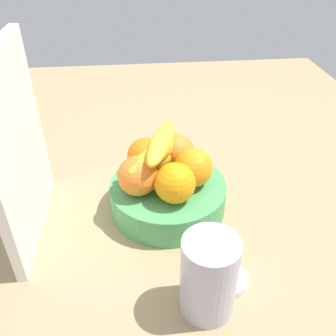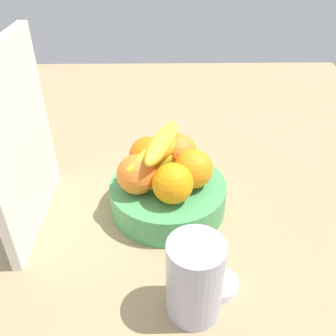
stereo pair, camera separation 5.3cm
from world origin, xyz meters
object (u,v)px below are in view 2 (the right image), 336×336
at_px(orange_back_left, 148,156).
at_px(orange_back_right, 137,174).
at_px(fruit_bowl, 168,196).
at_px(orange_center, 178,152).
at_px(banana_bunch, 160,155).
at_px(orange_front_left, 173,183).
at_px(orange_front_right, 193,169).
at_px(thermos_tumbler, 195,279).
at_px(jar_lid, 218,284).
at_px(cutting_board, 20,143).

height_order(orange_back_left, orange_back_right, same).
distance_m(fruit_bowl, orange_center, 0.09).
bearing_deg(orange_back_left, fruit_bowl, -138.48).
bearing_deg(banana_bunch, orange_back_left, 53.79).
bearing_deg(orange_front_left, fruit_bowl, 8.64).
height_order(orange_front_right, banana_bunch, banana_bunch).
bearing_deg(thermos_tumbler, orange_back_left, 14.72).
relative_size(fruit_bowl, orange_front_left, 3.04).
bearing_deg(jar_lid, orange_front_left, 24.84).
distance_m(orange_front_right, orange_back_right, 0.11).
relative_size(orange_front_left, banana_bunch, 0.43).
distance_m(orange_front_left, orange_center, 0.11).
relative_size(orange_front_right, cutting_board, 0.22).
xyz_separation_m(orange_front_left, thermos_tumbler, (-0.20, -0.03, -0.03)).
bearing_deg(orange_back_left, orange_center, -79.35).
bearing_deg(cutting_board, orange_front_left, -93.89).
relative_size(orange_center, thermos_tumbler, 0.56).
xyz_separation_m(orange_front_left, orange_back_right, (0.03, 0.07, 0.00)).
height_order(orange_back_right, thermos_tumbler, same).
distance_m(fruit_bowl, cutting_board, 0.31).
xyz_separation_m(orange_front_right, cutting_board, (-0.02, 0.32, 0.08)).
relative_size(orange_back_right, thermos_tumbler, 0.56).
xyz_separation_m(orange_front_left, orange_front_right, (0.05, -0.04, 0.00)).
xyz_separation_m(fruit_bowl, thermos_tumbler, (-0.25, -0.04, 0.04)).
bearing_deg(orange_front_left, orange_back_right, 66.25).
bearing_deg(orange_front_left, orange_back_left, 26.79).
distance_m(banana_bunch, cutting_board, 0.27).
xyz_separation_m(orange_back_right, thermos_tumbler, (-0.23, -0.10, -0.03)).
bearing_deg(thermos_tumbler, orange_back_right, 23.15).
distance_m(orange_back_right, jar_lid, 0.25).
relative_size(orange_back_right, jar_lid, 1.18).
xyz_separation_m(fruit_bowl, orange_front_left, (-0.05, -0.01, 0.07)).
relative_size(fruit_bowl, banana_bunch, 1.31).
bearing_deg(orange_back_left, orange_front_left, -153.21).
relative_size(orange_front_right, orange_back_right, 1.00).
xyz_separation_m(fruit_bowl, cutting_board, (-0.03, 0.27, 0.15)).
height_order(orange_center, cutting_board, cutting_board).
relative_size(orange_front_right, thermos_tumbler, 0.56).
bearing_deg(jar_lid, orange_back_right, 37.02).
xyz_separation_m(orange_front_right, banana_bunch, (0.03, 0.07, 0.01)).
height_order(banana_bunch, thermos_tumbler, banana_bunch).
bearing_deg(banana_bunch, orange_center, -50.55).
relative_size(fruit_bowl, orange_front_right, 3.04).
relative_size(orange_center, orange_back_left, 1.00).
distance_m(orange_back_left, thermos_tumbler, 0.30).
distance_m(orange_back_right, cutting_board, 0.22).
distance_m(orange_center, cutting_board, 0.31).
height_order(thermos_tumbler, jar_lid, thermos_tumbler).
bearing_deg(fruit_bowl, cutting_board, 95.98).
relative_size(orange_front_right, jar_lid, 1.18).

